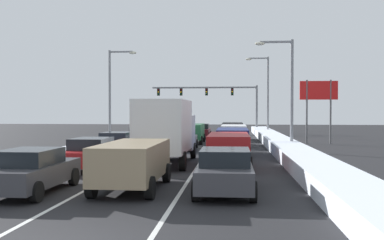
# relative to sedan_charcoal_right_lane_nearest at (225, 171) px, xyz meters

# --- Properties ---
(ground_plane) EXTENTS (127.67, 127.67, 0.00)m
(ground_plane) POSITION_rel_sedan_charcoal_right_lane_nearest_xyz_m (-3.22, 13.12, -0.76)
(ground_plane) COLOR black
(lane_stripe_between_right_lane_and_center_lane) EXTENTS (0.14, 54.02, 0.01)m
(lane_stripe_between_right_lane_and_center_lane) POSITION_rel_sedan_charcoal_right_lane_nearest_xyz_m (-1.52, 18.03, -0.76)
(lane_stripe_between_right_lane_and_center_lane) COLOR silver
(lane_stripe_between_right_lane_and_center_lane) RESTS_ON ground
(lane_stripe_between_center_lane_and_left_lane) EXTENTS (0.14, 54.02, 0.01)m
(lane_stripe_between_center_lane_and_left_lane) POSITION_rel_sedan_charcoal_right_lane_nearest_xyz_m (-4.92, 18.03, -0.76)
(lane_stripe_between_center_lane_and_left_lane) COLOR silver
(lane_stripe_between_center_lane_and_left_lane) RESTS_ON ground
(snow_bank_right_shoulder) EXTENTS (1.97, 54.02, 0.73)m
(snow_bank_right_shoulder) POSITION_rel_sedan_charcoal_right_lane_nearest_xyz_m (3.78, 18.03, -0.40)
(snow_bank_right_shoulder) COLOR silver
(snow_bank_right_shoulder) RESTS_ON ground
(snow_bank_left_shoulder) EXTENTS (1.32, 54.02, 0.49)m
(snow_bank_left_shoulder) POSITION_rel_sedan_charcoal_right_lane_nearest_xyz_m (-10.22, 18.03, -0.52)
(snow_bank_left_shoulder) COLOR silver
(snow_bank_left_shoulder) RESTS_ON ground
(sedan_charcoal_right_lane_nearest) EXTENTS (2.00, 4.50, 1.51)m
(sedan_charcoal_right_lane_nearest) POSITION_rel_sedan_charcoal_right_lane_nearest_xyz_m (0.00, 0.00, 0.00)
(sedan_charcoal_right_lane_nearest) COLOR #38383D
(sedan_charcoal_right_lane_nearest) RESTS_ON ground
(suv_red_right_lane_second) EXTENTS (2.16, 4.90, 1.67)m
(suv_red_right_lane_second) POSITION_rel_sedan_charcoal_right_lane_nearest_xyz_m (0.06, 6.61, 0.25)
(suv_red_right_lane_second) COLOR maroon
(suv_red_right_lane_second) RESTS_ON ground
(suv_navy_right_lane_third) EXTENTS (2.16, 4.90, 1.67)m
(suv_navy_right_lane_third) POSITION_rel_sedan_charcoal_right_lane_nearest_xyz_m (0.24, 13.01, 0.25)
(suv_navy_right_lane_third) COLOR navy
(suv_navy_right_lane_third) RESTS_ON ground
(suv_white_right_lane_fourth) EXTENTS (2.16, 4.90, 1.67)m
(suv_white_right_lane_fourth) POSITION_rel_sedan_charcoal_right_lane_nearest_xyz_m (0.34, 20.25, 0.25)
(suv_white_right_lane_fourth) COLOR silver
(suv_white_right_lane_fourth) RESTS_ON ground
(suv_black_right_lane_fifth) EXTENTS (2.16, 4.90, 1.67)m
(suv_black_right_lane_fifth) POSITION_rel_sedan_charcoal_right_lane_nearest_xyz_m (0.23, 27.51, 0.25)
(suv_black_right_lane_fifth) COLOR black
(suv_black_right_lane_fifth) RESTS_ON ground
(suv_tan_center_lane_nearest) EXTENTS (2.16, 4.90, 1.67)m
(suv_tan_center_lane_nearest) POSITION_rel_sedan_charcoal_right_lane_nearest_xyz_m (-3.30, 0.32, 0.25)
(suv_tan_center_lane_nearest) COLOR #937F60
(suv_tan_center_lane_nearest) RESTS_ON ground
(box_truck_center_lane_second) EXTENTS (2.53, 7.20, 3.36)m
(box_truck_center_lane_second) POSITION_rel_sedan_charcoal_right_lane_nearest_xyz_m (-3.21, 7.74, 1.14)
(box_truck_center_lane_second) COLOR #B7BABF
(box_truck_center_lane_second) RESTS_ON ground
(sedan_gray_center_lane_third) EXTENTS (2.00, 4.50, 1.51)m
(sedan_gray_center_lane_third) POSITION_rel_sedan_charcoal_right_lane_nearest_xyz_m (-3.40, 16.45, 0.00)
(sedan_gray_center_lane_third) COLOR slate
(sedan_gray_center_lane_third) RESTS_ON ground
(suv_green_center_lane_fourth) EXTENTS (2.16, 4.90, 1.67)m
(suv_green_center_lane_fourth) POSITION_rel_sedan_charcoal_right_lane_nearest_xyz_m (-3.33, 22.79, 0.25)
(suv_green_center_lane_fourth) COLOR #1E5633
(suv_green_center_lane_fourth) RESTS_ON ground
(sedan_maroon_center_lane_fifth) EXTENTS (2.00, 4.50, 1.51)m
(sedan_maroon_center_lane_fifth) POSITION_rel_sedan_charcoal_right_lane_nearest_xyz_m (-3.05, 29.89, 0.00)
(sedan_maroon_center_lane_fifth) COLOR maroon
(sedan_maroon_center_lane_fifth) RESTS_ON ground
(sedan_charcoal_left_lane_nearest) EXTENTS (2.00, 4.50, 1.51)m
(sedan_charcoal_left_lane_nearest) POSITION_rel_sedan_charcoal_right_lane_nearest_xyz_m (-6.60, -0.65, 0.00)
(sedan_charcoal_left_lane_nearest) COLOR #38383D
(sedan_charcoal_left_lane_nearest) RESTS_ON ground
(sedan_red_left_lane_second) EXTENTS (2.00, 4.50, 1.51)m
(sedan_red_left_lane_second) POSITION_rel_sedan_charcoal_right_lane_nearest_xyz_m (-6.52, 5.52, 0.00)
(sedan_red_left_lane_second) COLOR maroon
(sedan_red_left_lane_second) RESTS_ON ground
(sedan_navy_left_lane_third) EXTENTS (2.00, 4.50, 1.51)m
(sedan_navy_left_lane_third) POSITION_rel_sedan_charcoal_right_lane_nearest_xyz_m (-6.85, 11.33, 0.00)
(sedan_navy_left_lane_third) COLOR navy
(sedan_navy_left_lane_third) RESTS_ON ground
(sedan_white_left_lane_fourth) EXTENTS (2.00, 4.50, 1.51)m
(sedan_white_left_lane_fourth) POSITION_rel_sedan_charcoal_right_lane_nearest_xyz_m (-6.63, 18.11, 0.00)
(sedan_white_left_lane_fourth) COLOR silver
(sedan_white_left_lane_fourth) RESTS_ON ground
(suv_black_left_lane_fifth) EXTENTS (2.16, 4.90, 1.67)m
(suv_black_left_lane_fifth) POSITION_rel_sedan_charcoal_right_lane_nearest_xyz_m (-6.83, 24.42, 0.25)
(suv_black_left_lane_fifth) COLOR black
(suv_black_left_lane_fifth) RESTS_ON ground
(traffic_light_gantry) EXTENTS (14.00, 0.47, 6.20)m
(traffic_light_gantry) POSITION_rel_sedan_charcoal_right_lane_nearest_xyz_m (-1.91, 42.57, 4.12)
(traffic_light_gantry) COLOR slate
(traffic_light_gantry) RESTS_ON ground
(street_lamp_right_near) EXTENTS (2.66, 0.36, 7.74)m
(street_lamp_right_near) POSITION_rel_sedan_charcoal_right_lane_nearest_xyz_m (3.93, 15.57, 3.90)
(street_lamp_right_near) COLOR gray
(street_lamp_right_near) RESTS_ON ground
(street_lamp_right_mid) EXTENTS (2.66, 0.36, 9.01)m
(street_lamp_right_mid) POSITION_rel_sedan_charcoal_right_lane_nearest_xyz_m (3.91, 35.22, 4.57)
(street_lamp_right_mid) COLOR gray
(street_lamp_right_mid) RESTS_ON ground
(street_lamp_left_mid) EXTENTS (2.66, 0.36, 8.45)m
(street_lamp_left_mid) POSITION_rel_sedan_charcoal_right_lane_nearest_xyz_m (-10.79, 24.49, 4.27)
(street_lamp_left_mid) COLOR gray
(street_lamp_left_mid) RESTS_ON ground
(roadside_sign_right) EXTENTS (3.20, 0.16, 5.50)m
(roadside_sign_right) POSITION_rel_sedan_charcoal_right_lane_nearest_xyz_m (7.60, 23.21, 3.25)
(roadside_sign_right) COLOR #59595B
(roadside_sign_right) RESTS_ON ground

